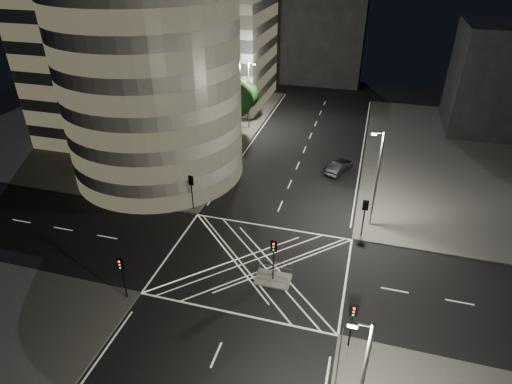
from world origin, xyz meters
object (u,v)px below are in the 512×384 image
(central_island, at_px, (273,279))
(sedan, at_px, (339,167))
(traffic_signal_nl, at_px, (122,271))
(street_lamp_left_far, at_px, (249,94))
(traffic_signal_island, at_px, (274,253))
(traffic_signal_fr, at_px, (365,211))
(traffic_signal_fl, at_px, (191,186))
(street_lamp_right_far, at_px, (376,177))
(traffic_signal_nr, at_px, (353,318))
(street_lamp_left_near, at_px, (203,142))

(central_island, xyz_separation_m, sedan, (3.24, 21.05, 0.70))
(traffic_signal_nl, xyz_separation_m, street_lamp_left_far, (-0.64, 36.80, 2.63))
(central_island, distance_m, street_lamp_left_far, 33.95)
(central_island, height_order, street_lamp_left_far, street_lamp_left_far)
(sedan, bearing_deg, traffic_signal_island, 101.74)
(central_island, bearing_deg, traffic_signal_fr, 50.67)
(central_island, distance_m, traffic_signal_fl, 13.91)
(traffic_signal_island, relative_size, street_lamp_right_far, 0.40)
(central_island, xyz_separation_m, traffic_signal_nr, (6.80, -5.30, 2.84))
(traffic_signal_nl, height_order, traffic_signal_island, same)
(traffic_signal_nr, relative_size, traffic_signal_island, 1.00)
(street_lamp_left_near, height_order, street_lamp_right_far, same)
(traffic_signal_island, xyz_separation_m, street_lamp_left_far, (-11.44, 31.50, 2.63))
(traffic_signal_nr, xyz_separation_m, street_lamp_right_far, (0.64, 15.80, 2.63))
(sedan, bearing_deg, street_lamp_left_near, 47.71)
(street_lamp_left_near, bearing_deg, central_island, -49.73)
(traffic_signal_nr, bearing_deg, traffic_signal_fr, 90.00)
(traffic_signal_nr, height_order, street_lamp_left_far, street_lamp_left_far)
(traffic_signal_fr, height_order, traffic_signal_island, same)
(traffic_signal_nr, bearing_deg, street_lamp_right_far, 87.70)
(traffic_signal_fl, relative_size, traffic_signal_fr, 1.00)
(traffic_signal_fr, xyz_separation_m, street_lamp_right_far, (0.64, 2.20, 2.63))
(traffic_signal_fr, height_order, street_lamp_right_far, street_lamp_right_far)
(traffic_signal_fl, height_order, street_lamp_left_far, street_lamp_left_far)
(traffic_signal_nr, relative_size, street_lamp_left_near, 0.40)
(traffic_signal_fl, distance_m, traffic_signal_nr, 22.24)
(central_island, bearing_deg, street_lamp_left_near, 130.27)
(traffic_signal_fl, xyz_separation_m, traffic_signal_island, (10.80, -8.30, 0.00))
(traffic_signal_fr, height_order, sedan, traffic_signal_fr)
(traffic_signal_fl, height_order, traffic_signal_fr, same)
(traffic_signal_fr, distance_m, traffic_signal_island, 10.73)
(traffic_signal_nl, relative_size, traffic_signal_fr, 1.00)
(traffic_signal_fl, xyz_separation_m, traffic_signal_nl, (0.00, -13.60, 0.00))
(traffic_signal_fr, bearing_deg, traffic_signal_fl, 180.00)
(street_lamp_left_far, bearing_deg, traffic_signal_fr, -51.83)
(street_lamp_left_near, relative_size, street_lamp_left_far, 1.00)
(traffic_signal_fl, height_order, traffic_signal_island, same)
(street_lamp_left_far, distance_m, street_lamp_right_far, 28.23)
(traffic_signal_nr, relative_size, sedan, 0.85)
(traffic_signal_island, height_order, street_lamp_left_far, street_lamp_left_far)
(traffic_signal_nl, relative_size, street_lamp_left_near, 0.40)
(street_lamp_right_far, bearing_deg, traffic_signal_fl, -173.12)
(traffic_signal_nr, bearing_deg, traffic_signal_island, 142.07)
(traffic_signal_fr, distance_m, street_lamp_left_far, 29.63)
(sedan, bearing_deg, traffic_signal_fr, 126.09)
(traffic_signal_fl, distance_m, street_lamp_left_near, 5.86)
(traffic_signal_fl, relative_size, street_lamp_left_near, 0.40)
(central_island, height_order, traffic_signal_island, traffic_signal_island)
(traffic_signal_island, height_order, street_lamp_left_near, street_lamp_left_near)
(traffic_signal_fr, relative_size, street_lamp_right_far, 0.40)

